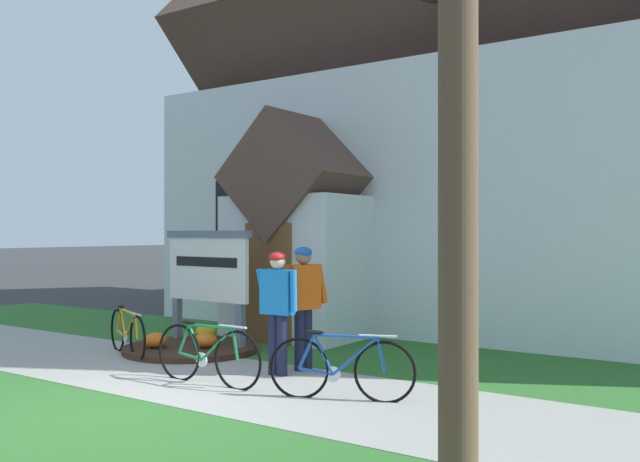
% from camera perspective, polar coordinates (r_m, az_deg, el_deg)
% --- Properties ---
extents(ground, '(140.00, 140.00, 0.00)m').
position_cam_1_polar(ground, '(10.70, 0.55, -10.56)').
color(ground, '#333335').
extents(sidewalk_slab, '(32.00, 2.61, 0.01)m').
position_cam_1_polar(sidewalk_slab, '(8.40, -2.52, -13.44)').
color(sidewalk_slab, '#99968E').
rests_on(sidewalk_slab, ground).
extents(grass_verge, '(32.00, 2.27, 0.01)m').
position_cam_1_polar(grass_verge, '(6.67, -15.73, -17.00)').
color(grass_verge, '#2D6628').
rests_on(grass_verge, ground).
extents(church_lawn, '(24.00, 2.94, 0.01)m').
position_cam_1_polar(church_lawn, '(10.71, 6.54, -10.53)').
color(church_lawn, '#2D6628').
rests_on(church_lawn, ground).
extents(church_building, '(14.09, 10.19, 14.13)m').
position_cam_1_polar(church_building, '(15.60, 17.41, 10.51)').
color(church_building, silver).
rests_on(church_building, ground).
extents(church_sign, '(1.94, 0.24, 1.97)m').
position_cam_1_polar(church_sign, '(11.40, -9.51, -3.33)').
color(church_sign, slate).
rests_on(church_sign, ground).
extents(flower_bed, '(2.19, 2.19, 0.34)m').
position_cam_1_polar(flower_bed, '(11.28, -10.88, -9.61)').
color(flower_bed, '#382319').
rests_on(flower_bed, ground).
extents(bicycle_red, '(1.61, 0.71, 0.78)m').
position_cam_1_polar(bicycle_red, '(11.13, -16.03, -8.26)').
color(bicycle_red, black).
rests_on(bicycle_red, ground).
extents(bicycle_silver, '(1.76, 0.08, 0.81)m').
position_cam_1_polar(bicycle_silver, '(8.82, -9.55, -10.26)').
color(bicycle_silver, black).
rests_on(bicycle_silver, ground).
extents(bicycle_blue, '(1.63, 0.66, 0.82)m').
position_cam_1_polar(bicycle_blue, '(7.94, 1.77, -11.49)').
color(bicycle_blue, black).
rests_on(bicycle_blue, ground).
extents(cyclist_in_orange_jersey, '(0.66, 0.29, 1.68)m').
position_cam_1_polar(cyclist_in_orange_jersey, '(9.16, -3.60, -6.10)').
color(cyclist_in_orange_jersey, '#191E38').
rests_on(cyclist_in_orange_jersey, ground).
extents(cyclist_in_blue_jersey, '(0.35, 0.77, 1.74)m').
position_cam_1_polar(cyclist_in_blue_jersey, '(9.48, -1.42, -5.63)').
color(cyclist_in_blue_jersey, '#191E38').
rests_on(cyclist_in_blue_jersey, ground).
extents(yard_deciduous_tree, '(4.38, 4.38, 5.50)m').
position_cam_1_polar(yard_deciduous_tree, '(17.10, -5.20, 5.98)').
color(yard_deciduous_tree, '#3D2D1E').
rests_on(yard_deciduous_tree, ground).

